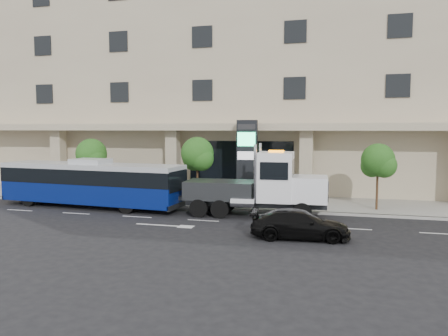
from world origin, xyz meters
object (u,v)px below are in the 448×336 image
(city_bus, at_px, (91,183))
(black_sedan, at_px, (300,224))
(signage_pylon, at_px, (247,160))
(tow_truck, at_px, (262,187))

(city_bus, xyz_separation_m, black_sedan, (13.76, -4.76, -0.94))
(city_bus, xyz_separation_m, signage_pylon, (9.43, 4.04, 1.35))
(city_bus, relative_size, black_sedan, 2.76)
(black_sedan, bearing_deg, tow_truck, 23.90)
(black_sedan, bearing_deg, signage_pylon, 20.80)
(tow_truck, height_order, black_sedan, tow_truck)
(tow_truck, bearing_deg, city_bus, 176.61)
(city_bus, height_order, tow_truck, tow_truck)
(black_sedan, bearing_deg, city_bus, 65.51)
(tow_truck, bearing_deg, signage_pylon, 109.95)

